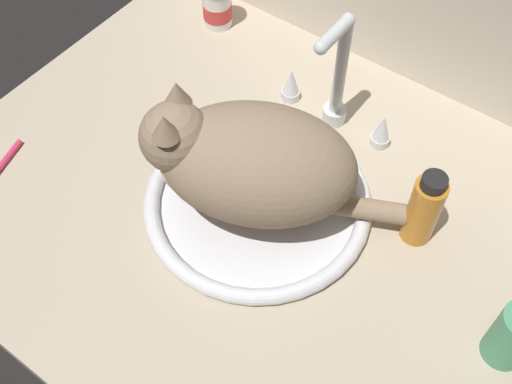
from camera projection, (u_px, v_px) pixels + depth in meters
The scene contains 6 objects.
countertop at pixel (261, 213), 98.65cm from camera, with size 101.10×77.18×3.00cm, color #B7A88E.
sink_basin at pixel (256, 203), 96.56cm from camera, with size 35.06×35.06×2.45cm.
faucet at pixel (336, 87), 101.03cm from camera, with size 21.07×10.27×22.30cm.
cat at pixel (243, 162), 88.91cm from camera, with size 37.76×29.44×19.06cm.
pill_bottle at pixel (217, 4), 119.22cm from camera, with size 5.70×5.70×9.74cm.
amber_bottle at pixel (424, 209), 89.37cm from camera, with size 4.72×4.72×13.72cm.
Camera 1 is at (31.94, -44.96, 83.36)cm, focal length 44.26 mm.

